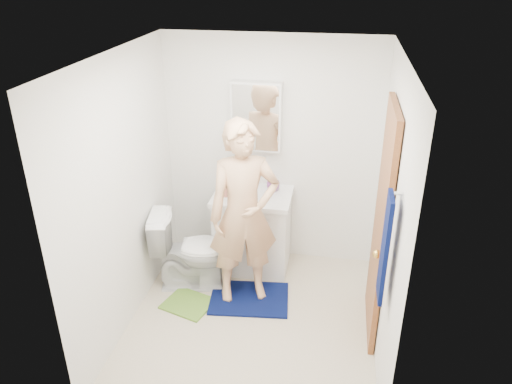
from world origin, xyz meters
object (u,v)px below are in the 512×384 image
at_px(toilet, 193,250).
at_px(soap_dispenser, 224,186).
at_px(medicine_cabinet, 256,116).
at_px(man, 244,214).
at_px(vanity_cabinet, 253,233).
at_px(toothbrush_cup, 273,186).
at_px(towel, 385,248).

height_order(toilet, soap_dispenser, soap_dispenser).
xyz_separation_m(medicine_cabinet, soap_dispenser, (-0.28, -0.29, -0.65)).
xyz_separation_m(medicine_cabinet, man, (0.02, -0.77, -0.69)).
xyz_separation_m(medicine_cabinet, toilet, (-0.52, -0.67, -1.19)).
xyz_separation_m(vanity_cabinet, soap_dispenser, (-0.28, -0.07, 0.55)).
bearing_deg(man, toothbrush_cup, 54.27).
distance_m(medicine_cabinet, man, 1.03).
height_order(towel, toothbrush_cup, towel).
relative_size(vanity_cabinet, towel, 1.00).
distance_m(toilet, soap_dispenser, 0.71).
bearing_deg(towel, toothbrush_cup, 121.52).
bearing_deg(soap_dispenser, toilet, -122.46).
relative_size(soap_dispenser, man, 0.11).
bearing_deg(medicine_cabinet, man, -88.82).
bearing_deg(towel, vanity_cabinet, 128.47).
bearing_deg(toothbrush_cup, towel, -58.48).
bearing_deg(soap_dispenser, towel, -44.08).
height_order(vanity_cabinet, man, man).
xyz_separation_m(vanity_cabinet, toothbrush_cup, (0.19, 0.13, 0.50)).
bearing_deg(medicine_cabinet, vanity_cabinet, -90.00).
bearing_deg(toothbrush_cup, medicine_cabinet, 152.81).
distance_m(vanity_cabinet, towel, 2.08).
distance_m(vanity_cabinet, man, 0.75).
xyz_separation_m(medicine_cabinet, toothbrush_cup, (0.19, -0.10, -0.70)).
bearing_deg(toilet, toothbrush_cup, -61.46).
bearing_deg(vanity_cabinet, toilet, -139.53).
bearing_deg(vanity_cabinet, medicine_cabinet, 90.00).
xyz_separation_m(toothbrush_cup, man, (-0.18, -0.67, 0.01)).
xyz_separation_m(medicine_cabinet, towel, (1.18, -1.71, -0.35)).
relative_size(towel, toilet, 0.99).
relative_size(medicine_cabinet, soap_dispenser, 3.42).
xyz_separation_m(toilet, toothbrush_cup, (0.71, 0.57, 0.50)).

